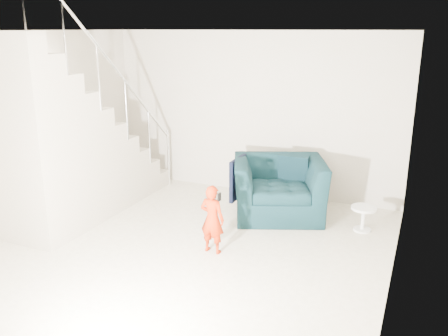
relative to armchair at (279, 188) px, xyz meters
The scene contains 12 objects.
floor 2.06m from the armchair, 112.01° to the right, with size 5.50×5.50×0.00m, color tan.
ceiling 3.03m from the armchair, 112.01° to the right, with size 5.50×5.50×0.00m, color silver.
back_wall 1.48m from the armchair, 130.57° to the left, with size 5.00×5.00×0.00m, color #B3A991.
left_wall 3.86m from the armchair, 150.15° to the right, with size 5.50×5.50×0.00m, color #B3A991.
right_wall 2.72m from the armchair, 46.95° to the right, with size 5.50×5.50×0.00m, color #B3A991.
armchair is the anchor object (origin of this frame).
toddler 1.58m from the armchair, 104.46° to the right, with size 0.32×0.21×0.89m, color #960604.
side_table 1.28m from the armchair, ahead, with size 0.35×0.35×0.35m.
staircase 3.10m from the armchair, 154.45° to the right, with size 1.02×3.03×3.62m.
cushion 0.41m from the armchair, 64.94° to the left, with size 0.47×0.13×0.45m, color black.
throw 0.63m from the armchair, 169.23° to the right, with size 0.06×0.56×0.63m, color black.
phone 1.63m from the armchair, 100.00° to the right, with size 0.02×0.05×0.10m, color black.
Camera 1 is at (2.67, -4.62, 2.73)m, focal length 38.00 mm.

